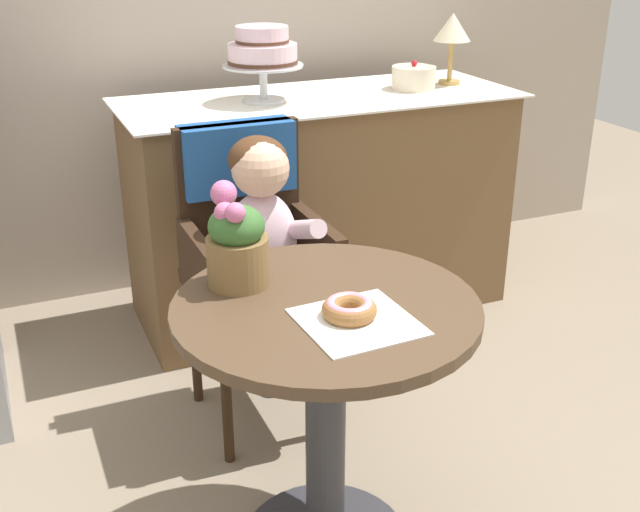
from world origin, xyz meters
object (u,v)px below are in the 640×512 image
Objects in this scene: donut_front at (349,308)px; table_lamp at (452,30)px; wicker_chair at (249,228)px; seated_child at (265,233)px; cafe_table at (326,381)px; flower_vase at (237,240)px; tiered_cake_stand at (262,52)px; round_layer_cake at (414,78)px.

donut_front is 1.83m from table_lamp.
seated_child reaches higher than wicker_chair.
donut_front is (-0.04, -0.81, 0.10)m from wicker_chair.
flower_vase reaches higher than cafe_table.
tiered_cake_stand is (0.32, 1.30, 0.57)m from cafe_table.
round_layer_cake is (0.90, 0.57, 0.31)m from wicker_chair.
wicker_chair is 0.78m from tiered_cake_stand.
donut_front is 0.41× the size of tiered_cake_stand.
wicker_chair reaches higher than cafe_table.
flower_vase is at bearing -118.18° from seated_child.
flower_vase is 1.41× the size of round_layer_cake.
cafe_table is 5.82× the size of donut_front.
seated_child is (0.00, -0.16, 0.04)m from wicker_chair.
donut_front is (-0.04, -0.65, 0.07)m from seated_child.
table_lamp is (1.29, 1.13, 0.28)m from flower_vase.
table_lamp is at bearing 49.08° from cafe_table.
table_lamp is (1.09, 0.60, 0.48)m from wicker_chair.
seated_child reaches higher than cafe_table.
flower_vase is 0.83× the size of tiered_cake_stand.
cafe_table is 0.75× the size of wicker_chair.
tiered_cake_stand is (0.47, 1.12, 0.25)m from flower_vase.
round_layer_cake is at bearing 55.78° from donut_front.
cafe_table is at bearing -95.37° from seated_child.
round_layer_cake reaches higher than seated_child.
table_lamp is at bearing 41.28° from flower_vase.
wicker_chair is 0.61m from flower_vase.
wicker_chair is 1.31× the size of seated_child.
flower_vase is 1.24m from tiered_cake_stand.
tiered_cake_stand is at bearing -179.04° from table_lamp.
round_layer_cake is at bearing 53.49° from cafe_table.
round_layer_cake is (1.10, 1.11, 0.11)m from flower_vase.
cafe_table is 1.46m from tiered_cake_stand.
donut_front is at bearing -93.12° from seated_child.
donut_front is at bearing -124.22° from round_layer_cake.
round_layer_cake reaches higher than cafe_table.
seated_child is 0.66m from donut_front.
tiered_cake_stand reaches higher than round_layer_cake.
wicker_chair is (0.05, 0.72, 0.13)m from cafe_table.
cafe_table is 0.99× the size of seated_child.
flower_vase is at bearing 122.09° from donut_front.
round_layer_cake is (0.95, 1.29, 0.44)m from cafe_table.
seated_child is at bearing -141.17° from round_layer_cake.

